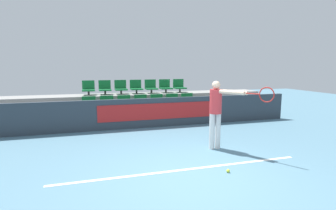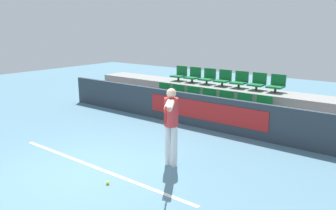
# 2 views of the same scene
# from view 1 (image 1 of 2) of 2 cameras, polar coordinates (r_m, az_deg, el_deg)

# --- Properties ---
(ground_plane) EXTENTS (30.00, 30.00, 0.00)m
(ground_plane) POSITION_cam_1_polar(r_m,az_deg,el_deg) (4.88, 5.27, -15.57)
(ground_plane) COLOR slate
(court_baseline) EXTENTS (4.99, 0.08, 0.01)m
(court_baseline) POSITION_cam_1_polar(r_m,az_deg,el_deg) (5.22, 3.62, -13.86)
(court_baseline) COLOR white
(court_baseline) RESTS_ON ground
(barrier_wall) EXTENTS (10.41, 0.14, 0.95)m
(barrier_wall) POSITION_cam_1_polar(r_m,az_deg,el_deg) (8.51, -4.85, -1.74)
(barrier_wall) COLOR #2D3842
(barrier_wall) RESTS_ON ground
(bleacher_tier_front) EXTENTS (10.01, 1.01, 0.47)m
(bleacher_tier_front) POSITION_cam_1_polar(r_m,az_deg,el_deg) (9.12, -5.64, -2.60)
(bleacher_tier_front) COLOR gray
(bleacher_tier_front) RESTS_ON ground
(bleacher_tier_middle) EXTENTS (10.01, 1.01, 0.94)m
(bleacher_tier_middle) POSITION_cam_1_polar(r_m,az_deg,el_deg) (10.06, -6.76, -0.21)
(bleacher_tier_middle) COLOR gray
(bleacher_tier_middle) RESTS_ON ground
(stadium_chair_0) EXTENTS (0.44, 0.46, 0.52)m
(stadium_chair_0) POSITION_cam_1_polar(r_m,az_deg,el_deg) (9.01, -16.81, -0.06)
(stadium_chair_0) COLOR #333333
(stadium_chair_0) RESTS_ON bleacher_tier_front
(stadium_chair_1) EXTENTS (0.44, 0.46, 0.52)m
(stadium_chair_1) POSITION_cam_1_polar(r_m,az_deg,el_deg) (9.02, -13.11, 0.10)
(stadium_chair_1) COLOR #333333
(stadium_chair_1) RESTS_ON bleacher_tier_front
(stadium_chair_2) EXTENTS (0.44, 0.46, 0.52)m
(stadium_chair_2) POSITION_cam_1_polar(r_m,az_deg,el_deg) (9.07, -9.44, 0.25)
(stadium_chair_2) COLOR #333333
(stadium_chair_2) RESTS_ON bleacher_tier_front
(stadium_chair_3) EXTENTS (0.44, 0.46, 0.52)m
(stadium_chair_3) POSITION_cam_1_polar(r_m,az_deg,el_deg) (9.16, -5.83, 0.40)
(stadium_chair_3) COLOR #333333
(stadium_chair_3) RESTS_ON bleacher_tier_front
(stadium_chair_4) EXTENTS (0.44, 0.46, 0.52)m
(stadium_chair_4) POSITION_cam_1_polar(r_m,az_deg,el_deg) (9.28, -2.30, 0.55)
(stadium_chair_4) COLOR #333333
(stadium_chair_4) RESTS_ON bleacher_tier_front
(stadium_chair_5) EXTENTS (0.44, 0.46, 0.52)m
(stadium_chair_5) POSITION_cam_1_polar(r_m,az_deg,el_deg) (9.44, 1.13, 0.69)
(stadium_chair_5) COLOR #333333
(stadium_chair_5) RESTS_ON bleacher_tier_front
(stadium_chair_6) EXTENTS (0.44, 0.46, 0.52)m
(stadium_chair_6) POSITION_cam_1_polar(r_m,az_deg,el_deg) (9.63, 4.43, 0.82)
(stadium_chair_6) COLOR #333333
(stadium_chair_6) RESTS_ON bleacher_tier_front
(stadium_chair_7) EXTENTS (0.44, 0.46, 0.52)m
(stadium_chair_7) POSITION_cam_1_polar(r_m,az_deg,el_deg) (9.96, -16.92, 3.46)
(stadium_chair_7) COLOR #333333
(stadium_chair_7) RESTS_ON bleacher_tier_middle
(stadium_chair_8) EXTENTS (0.44, 0.46, 0.52)m
(stadium_chair_8) POSITION_cam_1_polar(r_m,az_deg,el_deg) (9.97, -13.57, 3.60)
(stadium_chair_8) COLOR #333333
(stadium_chair_8) RESTS_ON bleacher_tier_middle
(stadium_chair_9) EXTENTS (0.44, 0.46, 0.52)m
(stadium_chair_9) POSITION_cam_1_polar(r_m,az_deg,el_deg) (10.02, -10.24, 3.72)
(stadium_chair_9) COLOR #333333
(stadium_chair_9) RESTS_ON bleacher_tier_middle
(stadium_chair_10) EXTENTS (0.44, 0.46, 0.52)m
(stadium_chair_10) POSITION_cam_1_polar(r_m,az_deg,el_deg) (10.10, -6.95, 3.83)
(stadium_chair_10) COLOR #333333
(stadium_chair_10) RESTS_ON bleacher_tier_middle
(stadium_chair_11) EXTENTS (0.44, 0.46, 0.52)m
(stadium_chair_11) POSITION_cam_1_polar(r_m,az_deg,el_deg) (10.21, -3.72, 3.93)
(stadium_chair_11) COLOR #333333
(stadium_chair_11) RESTS_ON bleacher_tier_middle
(stadium_chair_12) EXTENTS (0.44, 0.46, 0.52)m
(stadium_chair_12) POSITION_cam_1_polar(r_m,az_deg,el_deg) (10.36, -0.57, 4.01)
(stadium_chair_12) COLOR #333333
(stadium_chair_12) RESTS_ON bleacher_tier_middle
(stadium_chair_13) EXTENTS (0.44, 0.46, 0.52)m
(stadium_chair_13) POSITION_cam_1_polar(r_m,az_deg,el_deg) (10.53, 2.48, 4.08)
(stadium_chair_13) COLOR #333333
(stadium_chair_13) RESTS_ON bleacher_tier_middle
(tennis_player) EXTENTS (0.88, 1.30, 1.64)m
(tennis_player) POSITION_cam_1_polar(r_m,az_deg,el_deg) (6.28, 10.92, -0.70)
(tennis_player) COLOR silver
(tennis_player) RESTS_ON ground
(tennis_ball) EXTENTS (0.07, 0.07, 0.07)m
(tennis_ball) POSITION_cam_1_polar(r_m,az_deg,el_deg) (5.20, 12.96, -13.80)
(tennis_ball) COLOR #CCDB33
(tennis_ball) RESTS_ON ground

